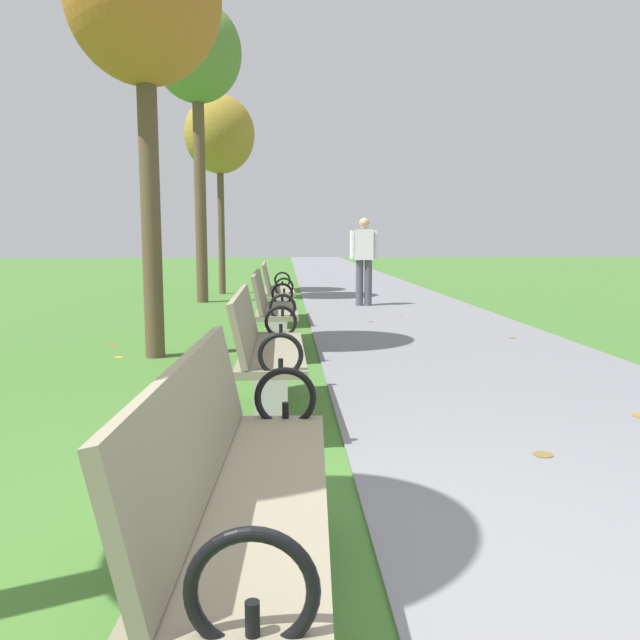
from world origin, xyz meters
name	(u,v)px	position (x,y,z in m)	size (l,w,h in m)	color
ground_plane	(393,618)	(0.00, 0.00, 0.00)	(80.00, 80.00, 0.00)	#42722D
paved_walkway	(347,278)	(1.57, 18.00, 0.01)	(3.15, 44.00, 0.02)	slate
park_bench_1	(240,491)	(-0.50, -0.06, 0.49)	(0.54, 1.62, 0.90)	gray
park_bench_2	(265,350)	(-0.50, 2.46, 0.49)	(0.48, 1.60, 0.90)	gray
park_bench_3	(272,309)	(-0.50, 5.08, 0.49)	(0.48, 1.60, 0.90)	gray
park_bench_4	(276,290)	(-0.50, 7.69, 0.49)	(0.50, 1.61, 0.90)	gray
tree_2	(144,3)	(-1.76, 4.86, 3.61)	(1.57, 1.57, 4.54)	brown
tree_3	(197,58)	(-2.01, 10.79, 4.67)	(1.69, 1.69, 5.70)	brown
tree_4	(220,136)	(-1.80, 12.71, 3.52)	(1.56, 1.56, 4.41)	brown
pedestrian_walking	(364,257)	(1.10, 9.80, 0.93)	(0.53, 0.26, 1.62)	#4C4C56
scattered_leaves	(284,352)	(-0.38, 5.05, 0.01)	(5.59, 11.81, 0.02)	gold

